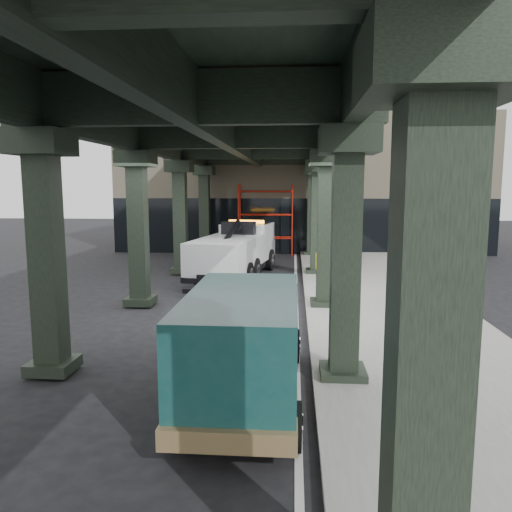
% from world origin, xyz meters
% --- Properties ---
extents(ground, '(90.00, 90.00, 0.00)m').
position_xyz_m(ground, '(0.00, 0.00, 0.00)').
color(ground, black).
rests_on(ground, ground).
extents(sidewalk, '(5.00, 40.00, 0.15)m').
position_xyz_m(sidewalk, '(4.50, 2.00, 0.07)').
color(sidewalk, gray).
rests_on(sidewalk, ground).
extents(lane_stripe, '(0.12, 38.00, 0.01)m').
position_xyz_m(lane_stripe, '(1.70, 2.00, 0.01)').
color(lane_stripe, silver).
rests_on(lane_stripe, ground).
extents(viaduct, '(7.40, 32.00, 6.40)m').
position_xyz_m(viaduct, '(-0.40, 2.00, 5.46)').
color(viaduct, black).
rests_on(viaduct, ground).
extents(building, '(22.00, 10.00, 8.00)m').
position_xyz_m(building, '(2.00, 20.00, 4.00)').
color(building, '#C6B793').
rests_on(building, ground).
extents(scaffolding, '(3.08, 0.88, 4.00)m').
position_xyz_m(scaffolding, '(0.00, 14.64, 2.11)').
color(scaffolding, '#B51C0E').
rests_on(scaffolding, ground).
extents(tow_truck, '(3.19, 7.77, 2.48)m').
position_xyz_m(tow_truck, '(-0.84, 7.46, 1.21)').
color(tow_truck, black).
rests_on(tow_truck, ground).
extents(towed_van, '(2.08, 5.13, 2.08)m').
position_xyz_m(towed_van, '(0.72, -5.05, 1.12)').
color(towed_van, '#124240').
rests_on(towed_van, ground).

